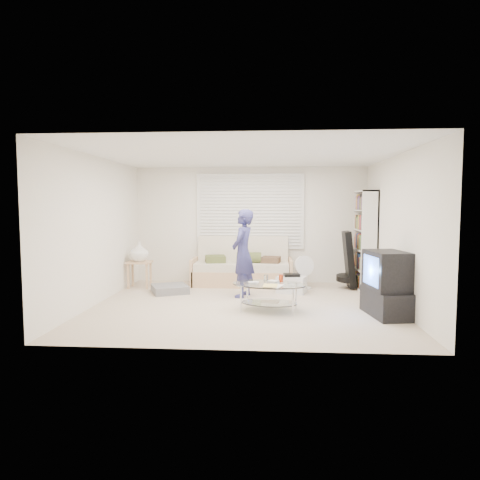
# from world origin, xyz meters

# --- Properties ---
(ground) EXTENTS (5.00, 5.00, 0.00)m
(ground) POSITION_xyz_m (0.00, 0.00, 0.00)
(ground) COLOR #C4B099
(ground) RESTS_ON ground
(room_shell) EXTENTS (5.02, 4.52, 2.51)m
(room_shell) POSITION_xyz_m (0.00, 0.48, 1.63)
(room_shell) COLOR white
(room_shell) RESTS_ON ground
(window_blinds) EXTENTS (2.32, 0.08, 1.62)m
(window_blinds) POSITION_xyz_m (0.00, 2.20, 1.55)
(window_blinds) COLOR silver
(window_blinds) RESTS_ON ground
(futon_sofa) EXTENTS (2.09, 0.84, 1.02)m
(futon_sofa) POSITION_xyz_m (-0.15, 1.87, 0.33)
(futon_sofa) COLOR tan
(futon_sofa) RESTS_ON ground
(grey_floor_pillow) EXTENTS (0.85, 0.85, 0.14)m
(grey_floor_pillow) POSITION_xyz_m (-1.49, 0.95, 0.07)
(grey_floor_pillow) COLOR slate
(grey_floor_pillow) RESTS_ON ground
(side_table) EXTENTS (0.48, 0.38, 0.94)m
(side_table) POSITION_xyz_m (-2.22, 1.41, 0.70)
(side_table) COLOR tan
(side_table) RESTS_ON ground
(bookshelf) EXTENTS (0.31, 0.83, 1.97)m
(bookshelf) POSITION_xyz_m (2.32, 1.59, 0.99)
(bookshelf) COLOR white
(bookshelf) RESTS_ON ground
(guitar_case) EXTENTS (0.41, 0.42, 1.14)m
(guitar_case) POSITION_xyz_m (2.01, 1.59, 0.51)
(guitar_case) COLOR black
(guitar_case) RESTS_ON ground
(floor_fan) EXTENTS (0.42, 0.27, 0.67)m
(floor_fan) POSITION_xyz_m (1.13, 1.52, 0.39)
(floor_fan) COLOR white
(floor_fan) RESTS_ON ground
(storage_bin) EXTENTS (0.62, 0.52, 0.37)m
(storage_bin) POSITION_xyz_m (0.85, 1.10, 0.17)
(storage_bin) COLOR white
(storage_bin) RESTS_ON ground
(tv_unit) EXTENTS (0.62, 0.97, 0.99)m
(tv_unit) POSITION_xyz_m (2.20, -0.53, 0.48)
(tv_unit) COLOR black
(tv_unit) RESTS_ON ground
(coffee_table) EXTENTS (1.28, 0.93, 0.56)m
(coffee_table) POSITION_xyz_m (0.42, -0.34, 0.35)
(coffee_table) COLOR silver
(coffee_table) RESTS_ON ground
(standing_person) EXTENTS (0.53, 0.67, 1.61)m
(standing_person) POSITION_xyz_m (-0.06, 0.69, 0.80)
(standing_person) COLOR navy
(standing_person) RESTS_ON ground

